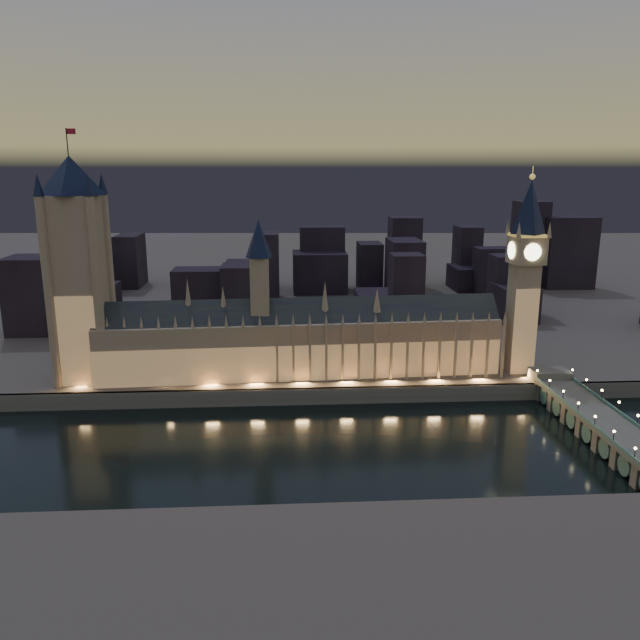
{
  "coord_description": "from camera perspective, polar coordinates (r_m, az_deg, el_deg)",
  "views": [
    {
      "loc": [
        -12.74,
        -239.01,
        110.14
      ],
      "look_at": [
        5.0,
        55.0,
        38.0
      ],
      "focal_mm": 35.0,
      "sensor_mm": 36.0,
      "label": 1
    }
  ],
  "objects": [
    {
      "name": "north_bank",
      "position": [
        766.5,
        -2.48,
        5.79
      ],
      "size": [
        2000.0,
        960.0,
        8.0
      ],
      "primitive_type": "cube",
      "color": "brown",
      "rests_on": "ground"
    },
    {
      "name": "ground_plane",
      "position": [
        263.48,
        -0.37,
        -10.95
      ],
      "size": [
        2000.0,
        2000.0,
        0.0
      ],
      "primitive_type": "plane",
      "color": "black",
      "rests_on": "ground"
    },
    {
      "name": "westminster_bridge",
      "position": [
        288.81,
        24.02,
        -8.63
      ],
      "size": [
        18.38,
        113.0,
        15.9
      ],
      "color": "#4B5243",
      "rests_on": "ground"
    },
    {
      "name": "palace_of_westminster",
      "position": [
        312.3,
        -1.92,
        -1.81
      ],
      "size": [
        202.0,
        29.79,
        78.0
      ],
      "color": "#888151",
      "rests_on": "north_bank"
    },
    {
      "name": "embankment_wall",
      "position": [
        299.72,
        -0.8,
        -6.98
      ],
      "size": [
        2000.0,
        2.5,
        8.0
      ],
      "primitive_type": "cube",
      "color": "#4B5243",
      "rests_on": "ground"
    },
    {
      "name": "city_backdrop",
      "position": [
        495.73,
        2.28,
        4.54
      ],
      "size": [
        455.01,
        215.63,
        73.76
      ],
      "color": "black",
      "rests_on": "north_bank"
    },
    {
      "name": "victoria_tower",
      "position": [
        319.14,
        -21.25,
        5.12
      ],
      "size": [
        31.68,
        31.68,
        119.65
      ],
      "color": "#888151",
      "rests_on": "north_bank"
    },
    {
      "name": "elizabeth_tower",
      "position": [
        327.34,
        18.31,
        5.18
      ],
      "size": [
        18.0,
        18.0,
        102.9
      ],
      "color": "#888151",
      "rests_on": "north_bank"
    }
  ]
}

